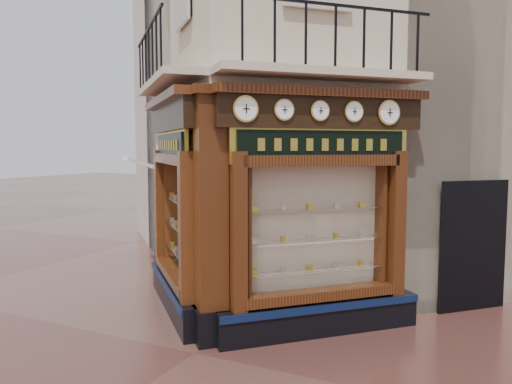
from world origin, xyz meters
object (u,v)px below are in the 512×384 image
Objects in this scene: clock_d at (354,112)px; signboard_left at (171,145)px; awning at (146,275)px; clock_c at (320,111)px; corner_pilaster at (211,219)px; signboard_right at (323,145)px; clock_a at (246,109)px; clock_e at (389,113)px; clock_b at (284,110)px.

signboard_left is at bearing 139.40° from clock_d.
awning is (-5.45, 1.60, -3.62)m from clock_d.
signboard_left is (-2.92, 0.16, -0.52)m from clock_c.
signboard_left is at bearing -176.27° from awning.
corner_pilaster is 2.70× the size of awning.
clock_a is at bearing -175.22° from signboard_right.
clock_a is 1.19× the size of clock_d.
signboard_right is at bearing 166.86° from clock_d.
clock_d is at bearing -180.00° from clock_e.
awning is (-5.04, 2.02, -3.62)m from clock_c.
corner_pilaster is at bearing 157.57° from clock_b.
clock_a is at bearing 180.00° from clock_d.
clock_e is 0.28× the size of awning.
corner_pilaster reaches higher than clock_e.
signboard_right reaches higher than signboard_left.
corner_pilaster is 9.75× the size of clock_e.
clock_e is 7.03m from awning.
clock_a is 1.43m from signboard_right.
corner_pilaster reaches higher than clock_c.
clock_e is (0.46, 0.46, 0.00)m from clock_d.
clock_e is at bearing 0.00° from clock_a.
signboard_left is 0.93× the size of signboard_right.
clock_d is 0.22× the size of awning.
corner_pilaster is at bearing 135.03° from clock_a.
clock_c is 0.59m from clock_d.
clock_d is at bearing -10.87° from corner_pilaster.
signboard_right is at bearing -135.00° from signboard_left.
clock_b is 1.02× the size of clock_c.
signboard_right is (0.43, 0.58, -0.52)m from clock_b.
clock_d is 3.39m from signboard_left.
clock_a is 1.20m from clock_c.
corner_pilaster is at bearing 169.13° from clock_d.
clock_e is at bearing 0.00° from clock_c.
corner_pilaster is 1.79× the size of signboard_right.
clock_d is (1.27, 1.27, 0.00)m from clock_a.
signboard_right is at bearing -10.25° from corner_pilaster.
clock_b is 0.98× the size of clock_d.
signboard_left is (-2.07, 1.01, -0.52)m from clock_a.
clock_d reaches higher than clock_c.
awning is (-3.58, 2.87, -1.95)m from corner_pilaster.
clock_b is 0.89m from signboard_right.
signboard_left is at bearing 100.25° from corner_pilaster.
clock_c is 0.21× the size of awning.
clock_b is (0.43, 0.43, -0.00)m from clock_a.
clock_b is 2.61m from signboard_left.
corner_pilaster is 2.38m from clock_c.
clock_c is 0.14× the size of signboard_right.
clock_e reaches higher than clock_a.
corner_pilaster is 2.01m from clock_b.
signboard_right is (-0.41, -0.26, -0.52)m from clock_d.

